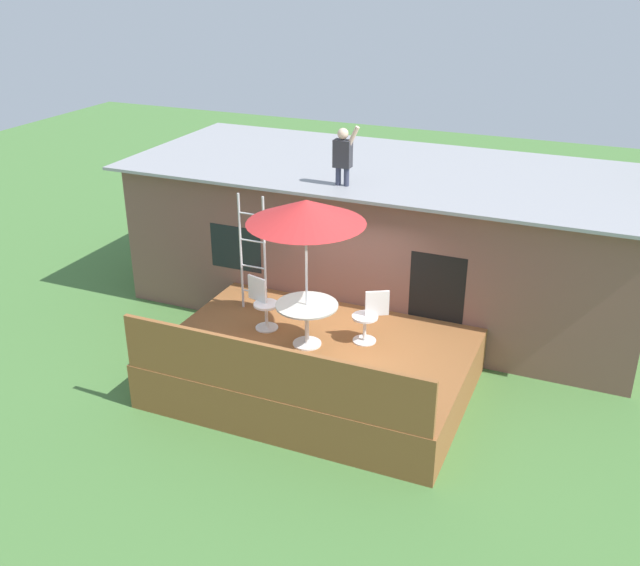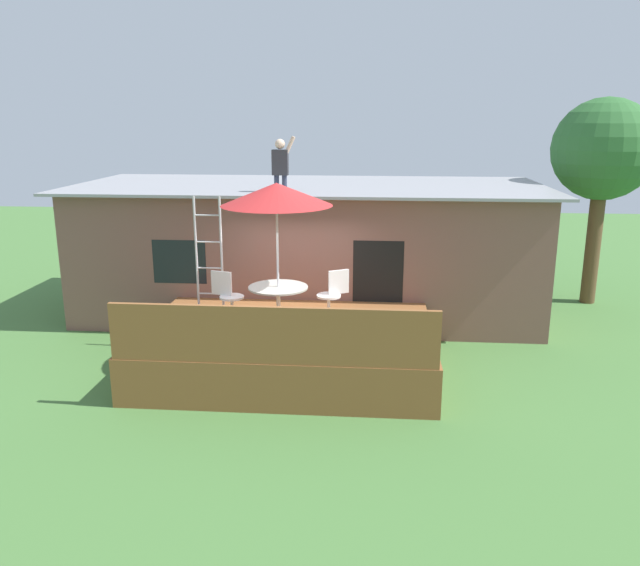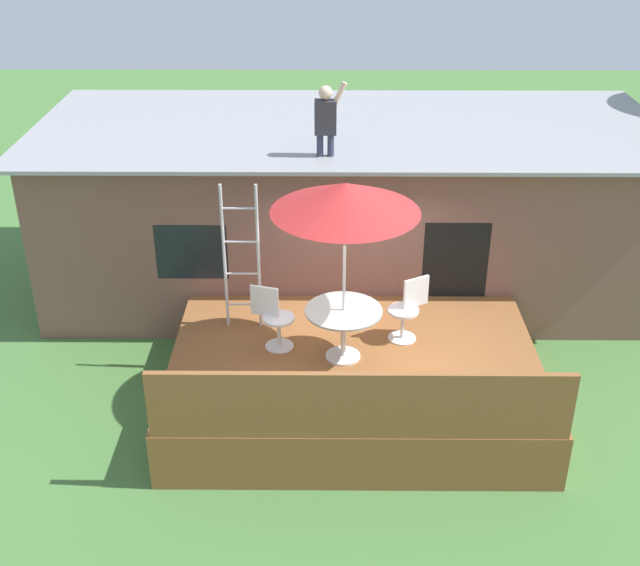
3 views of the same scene
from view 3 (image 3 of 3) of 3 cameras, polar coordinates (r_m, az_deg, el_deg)
name	(u,v)px [view 3 (image 3 of 3)]	position (r m, az deg, el deg)	size (l,w,h in m)	color
ground_plane	(353,398)	(11.70, 2.37, -8.15)	(40.00, 40.00, 0.00)	#477538
house	(349,207)	(14.13, 2.06, 5.40)	(10.50, 4.50, 2.93)	brown
deck	(354,375)	(11.47, 2.41, -6.54)	(5.07, 3.80, 0.80)	brown
deck_railing	(360,406)	(9.47, 2.84, -8.65)	(4.97, 0.08, 0.90)	brown
patio_table	(344,320)	(10.82, 1.67, -2.64)	(1.04, 1.04, 0.74)	silver
patio_umbrella	(345,198)	(10.04, 1.81, 6.04)	(1.90, 1.90, 2.54)	silver
step_ladder	(241,258)	(11.37, -5.58, 1.78)	(0.52, 0.04, 2.20)	silver
person_figure	(326,116)	(11.98, 0.44, 11.72)	(0.47, 0.20, 1.11)	#33384C
patio_chair_left	(274,318)	(11.15, -3.29, -2.47)	(0.61, 0.44, 0.92)	silver
patio_chair_right	(408,309)	(11.39, 6.21, -1.87)	(0.58, 0.44, 0.92)	silver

